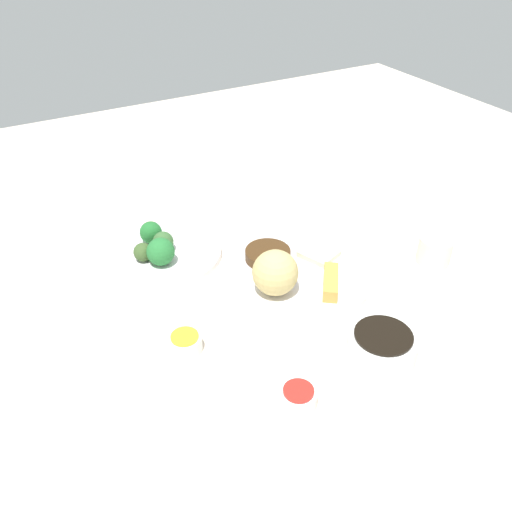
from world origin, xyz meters
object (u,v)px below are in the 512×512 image
(main_plate, at_px, (298,276))
(broccoli_plate, at_px, (163,254))
(soy_sauce_bowl, at_px, (382,346))
(sauce_ramekin_hot_mustard, at_px, (185,343))
(teacup, at_px, (435,250))
(sauce_ramekin_sweet_and_sour, at_px, (298,398))

(main_plate, xyz_separation_m, broccoli_plate, (0.20, -0.20, -0.00))
(soy_sauce_bowl, bearing_deg, sauce_ramekin_hot_mustard, -31.53)
(sauce_ramekin_hot_mustard, distance_m, teacup, 0.53)
(broccoli_plate, xyz_separation_m, soy_sauce_bowl, (-0.20, 0.43, 0.01))
(broccoli_plate, distance_m, sauce_ramekin_hot_mustard, 0.27)
(main_plate, bearing_deg, soy_sauce_bowl, 91.66)
(broccoli_plate, distance_m, sauce_ramekin_sweet_and_sour, 0.45)
(main_plate, relative_size, sauce_ramekin_hot_mustard, 5.05)
(broccoli_plate, bearing_deg, sauce_ramekin_sweet_and_sour, 94.23)
(teacup, bearing_deg, main_plate, -16.98)
(sauce_ramekin_sweet_and_sour, bearing_deg, main_plate, -122.70)
(soy_sauce_bowl, relative_size, teacup, 1.72)
(sauce_ramekin_hot_mustard, bearing_deg, sauce_ramekin_sweet_and_sour, 118.16)
(soy_sauce_bowl, bearing_deg, teacup, -149.62)
(main_plate, bearing_deg, sauce_ramekin_sweet_and_sour, 57.30)
(sauce_ramekin_hot_mustard, height_order, teacup, teacup)
(main_plate, relative_size, teacup, 4.24)
(broccoli_plate, height_order, sauce_ramekin_hot_mustard, sauce_ramekin_hot_mustard)
(broccoli_plate, bearing_deg, main_plate, 134.85)
(main_plate, bearing_deg, broccoli_plate, -45.15)
(soy_sauce_bowl, xyz_separation_m, teacup, (-0.26, -0.15, 0.01))
(broccoli_plate, xyz_separation_m, sauce_ramekin_hot_mustard, (0.06, 0.27, 0.01))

